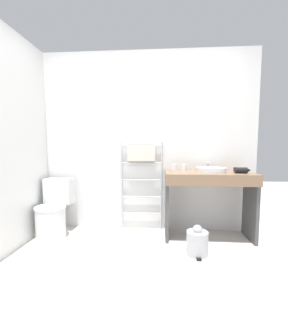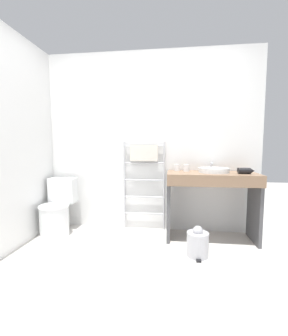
% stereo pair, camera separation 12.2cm
% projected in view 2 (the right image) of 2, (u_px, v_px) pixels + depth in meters
% --- Properties ---
extents(ground_plane, '(12.00, 12.00, 0.00)m').
position_uv_depth(ground_plane, '(126.00, 291.00, 1.81)').
color(ground_plane, silver).
extents(wall_back, '(3.04, 0.12, 2.46)m').
position_uv_depth(wall_back, '(147.00, 142.00, 3.16)').
color(wall_back, white).
rests_on(wall_back, ground_plane).
extents(wall_side, '(0.12, 2.11, 2.46)m').
position_uv_depth(wall_side, '(14.00, 141.00, 2.59)').
color(wall_side, white).
rests_on(wall_side, ground_plane).
extents(toilet, '(0.38, 0.54, 0.74)m').
position_uv_depth(toilet, '(57.00, 211.00, 3.00)').
color(toilet, white).
rests_on(toilet, ground_plane).
extents(towel_radiator, '(0.58, 0.06, 1.23)m').
position_uv_depth(towel_radiator, '(144.00, 167.00, 3.09)').
color(towel_radiator, silver).
rests_on(towel_radiator, ground_plane).
extents(vanity_counter, '(1.09, 0.52, 0.85)m').
position_uv_depth(vanity_counter, '(211.00, 193.00, 2.78)').
color(vanity_counter, '#84664C').
rests_on(vanity_counter, ground_plane).
extents(sink_basin, '(0.37, 0.37, 0.06)m').
position_uv_depth(sink_basin, '(214.00, 170.00, 2.77)').
color(sink_basin, white).
rests_on(sink_basin, vanity_counter).
extents(faucet, '(0.02, 0.10, 0.12)m').
position_uv_depth(faucet, '(211.00, 165.00, 2.97)').
color(faucet, silver).
rests_on(faucet, vanity_counter).
extents(cup_near_wall, '(0.08, 0.08, 0.09)m').
position_uv_depth(cup_near_wall, '(177.00, 168.00, 2.96)').
color(cup_near_wall, white).
rests_on(cup_near_wall, vanity_counter).
extents(cup_near_edge, '(0.08, 0.08, 0.09)m').
position_uv_depth(cup_near_edge, '(186.00, 168.00, 2.91)').
color(cup_near_edge, white).
rests_on(cup_near_edge, vanity_counter).
extents(hair_dryer, '(0.18, 0.15, 0.07)m').
position_uv_depth(hair_dryer, '(245.00, 171.00, 2.65)').
color(hair_dryer, black).
rests_on(hair_dryer, vanity_counter).
extents(trash_bin, '(0.23, 0.27, 0.33)m').
position_uv_depth(trash_bin, '(198.00, 243.00, 2.39)').
color(trash_bin, '#B7B7BC').
rests_on(trash_bin, ground_plane).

